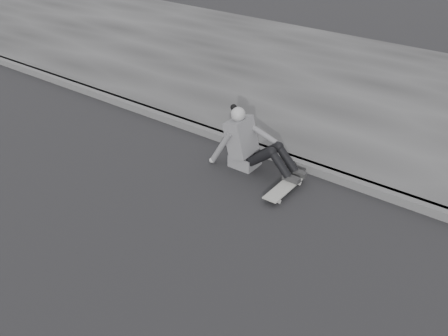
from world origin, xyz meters
name	(u,v)px	position (x,y,z in m)	size (l,w,h in m)	color
ground	(119,236)	(0.00, 0.00, 0.00)	(80.00, 80.00, 0.00)	black
curb	(246,145)	(0.00, 2.58, 0.06)	(24.00, 0.16, 0.12)	#474747
sidewalk	(336,85)	(0.00, 5.60, 0.06)	(24.00, 6.00, 0.12)	#333333
skateboard	(285,187)	(1.06, 1.92, 0.07)	(0.20, 0.78, 0.09)	#A7A7A2
seated_woman	(249,144)	(0.32, 2.16, 0.36)	(1.38, 0.46, 0.88)	#545356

